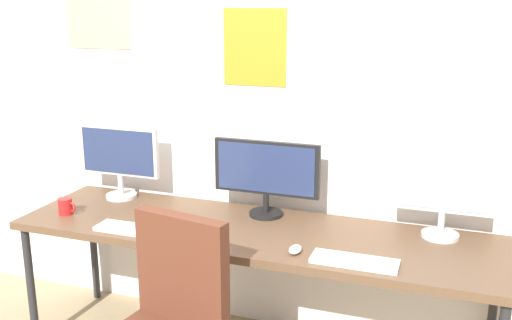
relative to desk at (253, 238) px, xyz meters
The scene contains 9 objects.
wall_back 0.74m from the desk, 90.22° to the left, with size 4.87×0.11×2.60m.
desk is the anchor object (origin of this frame).
monitor_left 0.97m from the desk, 166.73° to the left, with size 0.50×0.18×0.42m.
monitor_center 0.36m from the desk, 90.00° to the left, with size 0.58×0.18×0.41m.
monitor_right 0.98m from the desk, 13.27° to the left, with size 0.47×0.18×0.51m.
keyboard_left 0.61m from the desk, 157.67° to the right, with size 0.38×0.13×0.02m, color silver.
keyboard_right 0.61m from the desk, 22.33° to the right, with size 0.38×0.13×0.02m, color silver.
computer_mouse 0.36m from the desk, 36.25° to the right, with size 0.06×0.10×0.03m, color silver.
coffee_mug 1.04m from the desk, behind, with size 0.11×0.08×0.09m.
Camera 1 is at (0.94, -1.99, 1.84)m, focal length 40.88 mm.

